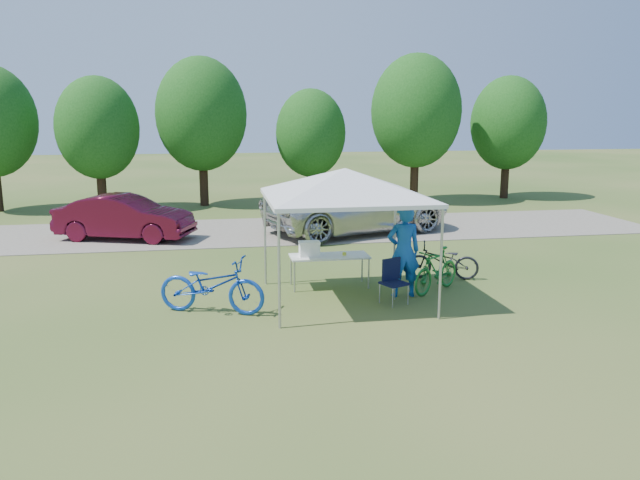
# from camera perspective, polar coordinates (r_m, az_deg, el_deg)

# --- Properties ---
(ground) EXTENTS (100.00, 100.00, 0.00)m
(ground) POSITION_cam_1_polar(r_m,az_deg,el_deg) (12.99, 2.23, -5.49)
(ground) COLOR #2D5119
(ground) RESTS_ON ground
(gravel_strip) EXTENTS (24.00, 5.00, 0.02)m
(gravel_strip) POSITION_cam_1_polar(r_m,az_deg,el_deg) (20.67, -2.34, 0.93)
(gravel_strip) COLOR gray
(gravel_strip) RESTS_ON ground
(canopy) EXTENTS (4.53, 4.53, 3.00)m
(canopy) POSITION_cam_1_polar(r_m,az_deg,el_deg) (12.48, 2.33, 6.23)
(canopy) COLOR #A5A5AA
(canopy) RESTS_ON ground
(treeline) EXTENTS (24.89, 4.28, 6.30)m
(treeline) POSITION_cam_1_polar(r_m,az_deg,el_deg) (26.30, -4.78, 10.88)
(treeline) COLOR #382314
(treeline) RESTS_ON ground
(folding_table) EXTENTS (1.74, 0.72, 0.71)m
(folding_table) POSITION_cam_1_polar(r_m,az_deg,el_deg) (13.80, 0.87, -1.59)
(folding_table) COLOR white
(folding_table) RESTS_ON ground
(folding_chair) EXTENTS (0.61, 0.64, 0.90)m
(folding_chair) POSITION_cam_1_polar(r_m,az_deg,el_deg) (12.77, 6.66, -3.39)
(folding_chair) COLOR black
(folding_chair) RESTS_ON ground
(cooler) EXTENTS (0.45, 0.31, 0.33)m
(cooler) POSITION_cam_1_polar(r_m,az_deg,el_deg) (13.68, -0.99, -0.81)
(cooler) COLOR white
(cooler) RESTS_ON folding_table
(ice_cream_cup) EXTENTS (0.09, 0.09, 0.07)m
(ice_cream_cup) POSITION_cam_1_polar(r_m,az_deg,el_deg) (13.80, 2.24, -1.27)
(ice_cream_cup) COLOR yellow
(ice_cream_cup) RESTS_ON folding_table
(cyclist) EXTENTS (0.72, 0.48, 1.95)m
(cyclist) POSITION_cam_1_polar(r_m,az_deg,el_deg) (13.13, 7.64, -1.01)
(cyclist) COLOR #144CA4
(cyclist) RESTS_ON ground
(bike_blue) EXTENTS (2.23, 1.43, 1.11)m
(bike_blue) POSITION_cam_1_polar(r_m,az_deg,el_deg) (12.20, -9.86, -4.09)
(bike_blue) COLOR #1341AE
(bike_blue) RESTS_ON ground
(bike_green) EXTENTS (1.55, 1.33, 0.96)m
(bike_green) POSITION_cam_1_polar(r_m,az_deg,el_deg) (13.67, 10.59, -2.73)
(bike_green) COLOR #176B26
(bike_green) RESTS_ON ground
(bike_dark) EXTENTS (1.74, 1.05, 0.86)m
(bike_dark) POSITION_cam_1_polar(r_m,az_deg,el_deg) (14.76, 11.18, -1.90)
(bike_dark) COLOR black
(bike_dark) RESTS_ON ground
(minivan) EXTENTS (6.72, 4.60, 1.71)m
(minivan) POSITION_cam_1_polar(r_m,az_deg,el_deg) (20.24, 3.48, 3.17)
(minivan) COLOR silver
(minivan) RESTS_ON gravel_strip
(sedan) EXTENTS (4.36, 2.68, 1.36)m
(sedan) POSITION_cam_1_polar(r_m,az_deg,el_deg) (19.88, -17.43, 2.00)
(sedan) COLOR #4D0C1F
(sedan) RESTS_ON gravel_strip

